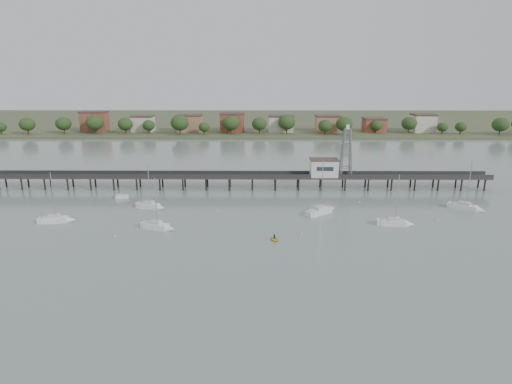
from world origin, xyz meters
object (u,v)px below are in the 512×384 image
at_px(sailboat_b, 153,206).
at_px(pier, 241,177).
at_px(sailboat_d, 399,223).
at_px(white_tender, 122,197).
at_px(sailboat_e, 470,208).
at_px(sailboat_f, 161,227).
at_px(yellow_dinghy, 274,240).
at_px(sailboat_c, 324,210).
at_px(lattice_tower, 346,153).
at_px(sailboat_a, 60,220).

bearing_deg(sailboat_b, pier, 57.92).
relative_size(sailboat_d, white_tender, 3.37).
bearing_deg(sailboat_e, sailboat_b, -144.38).
xyz_separation_m(sailboat_b, sailboat_f, (5.47, -15.42, -0.00)).
distance_m(white_tender, yellow_dinghy, 52.46).
relative_size(sailboat_b, sailboat_d, 0.94).
relative_size(sailboat_c, sailboat_b, 1.19).
height_order(lattice_tower, sailboat_c, lattice_tower).
relative_size(lattice_tower, yellow_dinghy, 5.76).
xyz_separation_m(pier, sailboat_c, (21.88, -23.05, -3.16)).
xyz_separation_m(lattice_tower, sailboat_b, (-53.68, -19.96, -10.45)).
bearing_deg(pier, white_tender, -162.75).
height_order(lattice_tower, sailboat_d, lattice_tower).
bearing_deg(sailboat_c, pier, 95.28).
bearing_deg(yellow_dinghy, sailboat_e, 3.37).
bearing_deg(sailboat_f, sailboat_d, 22.24).
height_order(sailboat_a, sailboat_d, sailboat_d).
bearing_deg(white_tender, sailboat_e, -17.72).
height_order(sailboat_e, sailboat_f, sailboat_e).
height_order(sailboat_b, yellow_dinghy, sailboat_b).
height_order(sailboat_d, white_tender, sailboat_d).
relative_size(lattice_tower, sailboat_e, 1.13).
bearing_deg(lattice_tower, sailboat_b, -159.61).
relative_size(sailboat_a, sailboat_d, 1.00).
height_order(sailboat_e, sailboat_c, sailboat_c).
bearing_deg(lattice_tower, pier, -180.00).
distance_m(pier, white_tender, 35.07).
distance_m(lattice_tower, white_tender, 66.52).
bearing_deg(sailboat_a, white_tender, 59.77).
xyz_separation_m(sailboat_c, sailboat_a, (-63.57, -7.61, 0.01)).
bearing_deg(yellow_dinghy, sailboat_c, 35.97).
height_order(sailboat_e, yellow_dinghy, sailboat_e).
height_order(sailboat_d, sailboat_f, sailboat_d).
bearing_deg(sailboat_d, sailboat_f, -167.83).
relative_size(sailboat_a, yellow_dinghy, 4.73).
height_order(pier, lattice_tower, lattice_tower).
relative_size(sailboat_e, sailboat_a, 1.07).
bearing_deg(pier, sailboat_b, -138.02).
height_order(sailboat_c, sailboat_a, sailboat_c).
xyz_separation_m(sailboat_c, sailboat_d, (15.94, -9.38, 0.01)).
distance_m(sailboat_b, sailboat_a, 22.25).
bearing_deg(white_tender, sailboat_a, -123.65).
bearing_deg(sailboat_e, pier, -163.01).
relative_size(sailboat_b, yellow_dinghy, 4.48).
height_order(lattice_tower, yellow_dinghy, lattice_tower).
height_order(lattice_tower, sailboat_e, lattice_tower).
bearing_deg(white_tender, sailboat_c, -24.24).
distance_m(pier, lattice_tower, 32.34).
bearing_deg(pier, sailboat_c, -46.49).
bearing_deg(sailboat_d, pier, 148.46).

